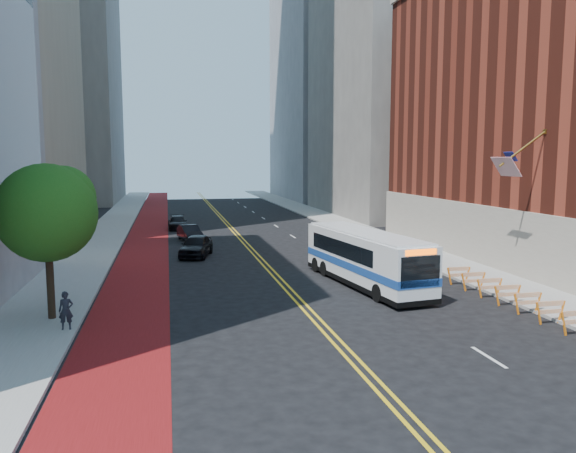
# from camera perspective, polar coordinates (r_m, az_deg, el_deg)

# --- Properties ---
(ground) EXTENTS (160.00, 160.00, 0.00)m
(ground) POSITION_cam_1_polar(r_m,az_deg,el_deg) (21.51, 5.59, -12.21)
(ground) COLOR black
(ground) RESTS_ON ground
(sidewalk_left) EXTENTS (4.00, 140.00, 0.15)m
(sidewalk_left) POSITION_cam_1_polar(r_m,az_deg,el_deg) (50.16, -18.60, -1.43)
(sidewalk_left) COLOR gray
(sidewalk_left) RESTS_ON ground
(sidewalk_right) EXTENTS (4.00, 140.00, 0.15)m
(sidewalk_right) POSITION_cam_1_polar(r_m,az_deg,el_deg) (53.07, 8.10, -0.69)
(sidewalk_right) COLOR gray
(sidewalk_right) RESTS_ON ground
(bus_lane_paint) EXTENTS (3.60, 140.00, 0.01)m
(bus_lane_paint) POSITION_cam_1_polar(r_m,az_deg,el_deg) (49.87, -14.14, -1.40)
(bus_lane_paint) COLOR #620E0E
(bus_lane_paint) RESTS_ON ground
(center_line_inner) EXTENTS (0.14, 140.00, 0.01)m
(center_line_inner) POSITION_cam_1_polar(r_m,az_deg,el_deg) (50.21, -5.07, -1.17)
(center_line_inner) COLOR gold
(center_line_inner) RESTS_ON ground
(center_line_outer) EXTENTS (0.14, 140.00, 0.01)m
(center_line_outer) POSITION_cam_1_polar(r_m,az_deg,el_deg) (50.25, -4.66, -1.16)
(center_line_outer) COLOR gold
(center_line_outer) RESTS_ON ground
(lane_dashes) EXTENTS (0.14, 98.20, 0.01)m
(lane_dashes) POSITION_cam_1_polar(r_m,az_deg,el_deg) (58.82, -1.22, 0.05)
(lane_dashes) COLOR silver
(lane_dashes) RESTS_ON ground
(midrise_right_near) EXTENTS (18.00, 26.00, 40.00)m
(midrise_right_near) POSITION_cam_1_polar(r_m,az_deg,el_deg) (74.56, 11.67, 16.79)
(midrise_right_near) COLOR slate
(midrise_right_near) RESTS_ON ground
(midrise_right_far) EXTENTS (20.00, 28.00, 55.00)m
(midrise_right_far) POSITION_cam_1_polar(r_m,az_deg,el_deg) (103.97, 5.30, 18.23)
(midrise_right_far) COLOR gray
(midrise_right_far) RESTS_ON ground
(construction_barriers) EXTENTS (1.42, 10.91, 1.00)m
(construction_barriers) POSITION_cam_1_polar(r_m,az_deg,el_deg) (28.46, 22.26, -6.53)
(construction_barriers) COLOR orange
(construction_barriers) RESTS_ON ground
(street_tree) EXTENTS (4.20, 4.20, 6.70)m
(street_tree) POSITION_cam_1_polar(r_m,az_deg,el_deg) (25.96, -23.18, 1.66)
(street_tree) COLOR black
(street_tree) RESTS_ON sidewalk_left
(transit_bus) EXTENTS (3.86, 11.23, 3.03)m
(transit_bus) POSITION_cam_1_polar(r_m,az_deg,el_deg) (31.56, 7.73, -3.11)
(transit_bus) COLOR silver
(transit_bus) RESTS_ON ground
(car_a) EXTENTS (3.00, 4.95, 1.58)m
(car_a) POSITION_cam_1_polar(r_m,az_deg,el_deg) (41.06, -9.31, -1.93)
(car_a) COLOR black
(car_a) RESTS_ON ground
(car_b) EXTENTS (2.20, 4.31, 1.35)m
(car_b) POSITION_cam_1_polar(r_m,az_deg,el_deg) (48.98, -9.95, -0.65)
(car_b) COLOR black
(car_b) RESTS_ON ground
(car_c) EXTENTS (1.93, 4.55, 1.31)m
(car_c) POSITION_cam_1_polar(r_m,az_deg,el_deg) (57.40, -11.16, 0.40)
(car_c) COLOR black
(car_c) RESTS_ON ground
(pedestrian) EXTENTS (0.60, 0.43, 1.56)m
(pedestrian) POSITION_cam_1_polar(r_m,az_deg,el_deg) (24.64, -21.63, -7.94)
(pedestrian) COLOR black
(pedestrian) RESTS_ON sidewalk_left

